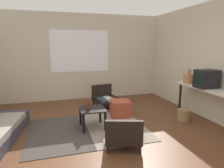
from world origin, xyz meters
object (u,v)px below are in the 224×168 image
at_px(armchair_by_window, 104,97).
at_px(clay_vase, 189,78).
at_px(crt_television, 206,79).
at_px(armchair_striped_foreground, 124,134).
at_px(ottoman_orange, 120,108).
at_px(console_shelf, 202,91).
at_px(glass_bottle, 88,106).
at_px(wicker_basket, 183,115).
at_px(coffee_table, 92,113).

distance_m(armchair_by_window, clay_vase, 2.31).
bearing_deg(crt_television, armchair_by_window, 134.12).
height_order(armchair_striped_foreground, ottoman_orange, armchair_striped_foreground).
distance_m(console_shelf, glass_bottle, 2.55).
xyz_separation_m(armchair_by_window, wicker_basket, (1.49, -1.59, -0.14)).
height_order(ottoman_orange, clay_vase, clay_vase).
xyz_separation_m(armchair_by_window, glass_bottle, (-0.72, -1.53, 0.25)).
bearing_deg(armchair_by_window, console_shelf, -44.36).
bearing_deg(crt_television, wicker_basket, 139.52).
bearing_deg(console_shelf, crt_television, -91.93).
bearing_deg(crt_television, clay_vase, 89.69).
distance_m(console_shelf, wicker_basket, 0.69).
distance_m(crt_television, clay_vase, 0.59).
relative_size(coffee_table, armchair_by_window, 0.79).
distance_m(armchair_striped_foreground, glass_bottle, 1.01).
bearing_deg(armchair_by_window, crt_television, -45.88).
bearing_deg(ottoman_orange, console_shelf, -28.33).
bearing_deg(armchair_striped_foreground, coffee_table, 109.45).
bearing_deg(ottoman_orange, coffee_table, -146.67).
bearing_deg(ottoman_orange, wicker_basket, -28.16).
height_order(armchair_striped_foreground, glass_bottle, glass_bottle).
bearing_deg(glass_bottle, clay_vase, 5.68).
xyz_separation_m(armchair_striped_foreground, ottoman_orange, (0.45, 1.50, -0.04)).
bearing_deg(clay_vase, coffee_table, -176.78).
height_order(armchair_by_window, ottoman_orange, armchair_by_window).
xyz_separation_m(coffee_table, ottoman_orange, (0.79, 0.52, -0.14)).
relative_size(armchair_by_window, console_shelf, 0.40).
relative_size(coffee_table, armchair_striped_foreground, 0.69).
distance_m(ottoman_orange, crt_television, 2.06).
height_order(armchair_striped_foreground, wicker_basket, armchair_striped_foreground).
bearing_deg(armchair_by_window, armchair_striped_foreground, -96.37).
height_order(armchair_by_window, glass_bottle, glass_bottle).
distance_m(armchair_by_window, ottoman_orange, 0.91).
distance_m(armchair_striped_foreground, ottoman_orange, 1.56).
height_order(console_shelf, crt_television, crt_television).
distance_m(coffee_table, crt_television, 2.55).
bearing_deg(console_shelf, ottoman_orange, 151.67).
relative_size(console_shelf, crt_television, 3.83).
relative_size(armchair_by_window, glass_bottle, 2.80).
distance_m(armchair_by_window, armchair_striped_foreground, 2.40).
distance_m(armchair_by_window, wicker_basket, 2.19).
relative_size(armchair_by_window, armchair_striped_foreground, 0.87).
relative_size(armchair_striped_foreground, wicker_basket, 2.80).
relative_size(ottoman_orange, console_shelf, 0.28).
bearing_deg(crt_television, ottoman_orange, 149.14).
bearing_deg(glass_bottle, crt_television, -7.53).
xyz_separation_m(console_shelf, crt_television, (-0.00, -0.09, 0.29)).
relative_size(crt_television, clay_vase, 1.32).
xyz_separation_m(ottoman_orange, clay_vase, (1.63, -0.39, 0.74)).
bearing_deg(crt_television, armchair_striped_foreground, -165.78).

